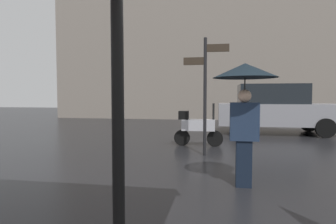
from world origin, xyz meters
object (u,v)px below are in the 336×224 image
object	(u,v)px
parked_scooter	(197,127)
parked_car_left	(275,108)
street_signpost	(205,84)
pedestrian_with_umbrella	(245,88)

from	to	relation	value
parked_scooter	parked_car_left	bearing A→B (deg)	60.20
parked_car_left	street_signpost	bearing A→B (deg)	51.60
pedestrian_with_umbrella	street_signpost	world-z (taller)	street_signpost
pedestrian_with_umbrella	street_signpost	size ratio (longest dim) A/B	0.69
pedestrian_with_umbrella	parked_scooter	distance (m)	3.81
parked_car_left	parked_scooter	bearing A→B (deg)	40.06
parked_scooter	street_signpost	world-z (taller)	street_signpost
parked_scooter	parked_car_left	size ratio (longest dim) A/B	0.32
pedestrian_with_umbrella	parked_car_left	size ratio (longest dim) A/B	0.44
pedestrian_with_umbrella	parked_scooter	bearing A→B (deg)	142.77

